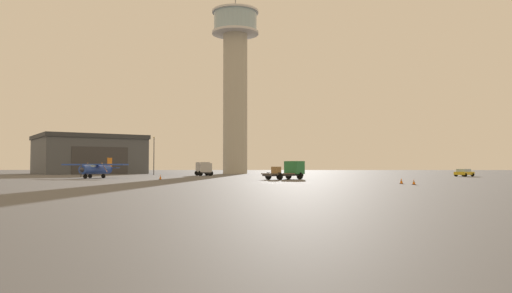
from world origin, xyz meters
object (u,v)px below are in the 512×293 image
truck_flatbed_green (289,170)px  traffic_cone_mid_apron (401,181)px  airplane_blue (96,168)px  control_tower (235,75)px  car_yellow (464,172)px  light_post_west (154,152)px  truck_box_silver (204,168)px  traffic_cone_near_left (414,182)px  traffic_cone_near_right (160,177)px

truck_flatbed_green → traffic_cone_mid_apron: 20.76m
airplane_blue → control_tower: bearing=174.1°
car_yellow → light_post_west: size_ratio=0.53×
car_yellow → traffic_cone_mid_apron: 43.25m
car_yellow → light_post_west: (-60.54, 14.90, 4.26)m
truck_box_silver → traffic_cone_mid_apron: size_ratio=9.72×
control_tower → truck_flatbed_green: control_tower is taller
truck_box_silver → traffic_cone_mid_apron: 52.16m
truck_flatbed_green → traffic_cone_near_left: size_ratio=11.48×
control_tower → traffic_cone_near_right: bearing=-96.2°
truck_flatbed_green → traffic_cone_near_left: (11.87, -19.95, -0.98)m
control_tower → light_post_west: size_ratio=5.48×
airplane_blue → truck_box_silver: airplane_blue is taller
truck_box_silver → traffic_cone_near_right: (-1.90, -28.52, -1.17)m
airplane_blue → car_yellow: size_ratio=2.49×
light_post_west → traffic_cone_mid_apron: size_ratio=13.51×
car_yellow → traffic_cone_near_right: 54.94m
truck_flatbed_green → car_yellow: size_ratio=1.45×
light_post_west → truck_flatbed_green: bearing=-51.4°
control_tower → truck_box_silver: control_tower is taller
car_yellow → traffic_cone_near_right: bearing=159.5°
truck_box_silver → traffic_cone_near_right: 28.61m
control_tower → traffic_cone_mid_apron: (23.28, -71.11, -24.94)m
car_yellow → traffic_cone_mid_apron: car_yellow is taller
truck_flatbed_green → car_yellow: truck_flatbed_green is taller
traffic_cone_near_left → traffic_cone_mid_apron: size_ratio=0.91×
traffic_cone_near_left → airplane_blue: bearing=148.3°
airplane_blue → traffic_cone_near_right: 13.93m
airplane_blue → traffic_cone_mid_apron: size_ratio=17.82×
truck_box_silver → traffic_cone_near_right: truck_box_silver is taller
car_yellow → traffic_cone_near_left: car_yellow is taller
control_tower → traffic_cone_near_left: bearing=-72.1°
traffic_cone_mid_apron → light_post_west: bearing=126.8°
control_tower → airplane_blue: bearing=-110.4°
airplane_blue → traffic_cone_near_left: (41.67, -25.70, -1.24)m
truck_flatbed_green → traffic_cone_near_left: bearing=-106.5°
truck_flatbed_green → light_post_west: bearing=81.4°
control_tower → airplane_blue: control_tower is taller
airplane_blue → traffic_cone_mid_apron: (41.11, -23.13, -1.21)m
airplane_blue → traffic_cone_near_right: airplane_blue is taller
airplane_blue → traffic_cone_near_left: bearing=72.9°
control_tower → traffic_cone_near_left: control_tower is taller
light_post_west → traffic_cone_near_right: 38.49m
control_tower → airplane_blue: size_ratio=4.15×
light_post_west → traffic_cone_near_right: bearing=-74.6°
control_tower → truck_box_silver: size_ratio=7.61×
airplane_blue → light_post_west: (1.64, 29.54, 3.48)m
control_tower → airplane_blue: (-17.83, -47.98, -23.72)m
airplane_blue → light_post_west: light_post_west is taller
control_tower → traffic_cone_near_left: 81.37m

